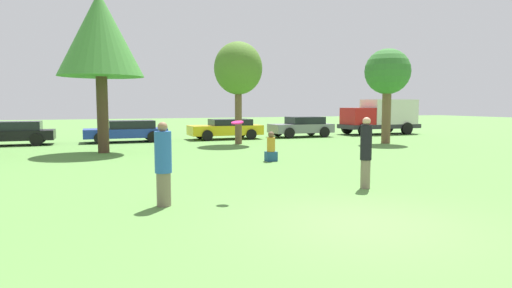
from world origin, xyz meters
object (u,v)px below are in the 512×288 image
Objects in this scene: parked_car_blue at (127,131)px; parked_car_grey at (302,126)px; tree_3 at (387,73)px; person_thrower at (163,164)px; parked_car_yellow at (226,128)px; bystander_sitting at (271,149)px; tree_2 at (238,69)px; parked_car_black at (12,133)px; person_catcher at (366,152)px; delivery_truck_red at (381,116)px; frisbee at (237,122)px; tree_1 at (100,35)px.

parked_car_grey is (11.07, -0.19, 0.05)m from parked_car_blue.
tree_3 is 6.98m from parked_car_grey.
person_thrower reaches higher than parked_car_yellow.
bystander_sitting is 8.01m from tree_2.
parked_car_grey reaches higher than parked_car_black.
person_catcher is 0.31× the size of delivery_truck_red.
parked_car_yellow is at bearing 141.09° from tree_3.
delivery_truck_red is (4.38, 6.20, -2.48)m from tree_3.
parked_car_grey is (-2.18, 5.85, -3.12)m from tree_3.
person_catcher is at bearing -130.06° from tree_3.
parked_car_yellow is (-7.37, 5.95, -3.16)m from tree_3.
tree_2 is (1.11, 7.10, 3.54)m from bystander_sitting.
person_thrower is at bearing -115.10° from tree_2.
parked_car_grey is at bearing 179.10° from parked_car_yellow.
frisbee is 6.61m from bystander_sitting.
parked_car_yellow is 11.77m from delivery_truck_red.
parked_car_yellow is (11.68, -0.08, -0.00)m from parked_car_black.
delivery_truck_red is at bearing 41.56° from person_thrower.
tree_2 reaches higher than parked_car_blue.
parked_car_black is 0.95× the size of parked_car_yellow.
tree_1 is at bearing 93.87° from person_thrower.
tree_3 is (12.08, 10.22, 2.08)m from frisbee.
parked_car_blue is at bearing 112.48° from bystander_sitting.
parked_car_black is (-5.27, 16.40, -0.23)m from person_thrower.
person_thrower is 0.33× the size of tree_2.
parked_car_grey is at bearing -112.70° from person_catcher.
person_catcher is 13.20m from tree_1.
delivery_truck_red reaches higher than parked_car_blue.
bystander_sitting is 14.73m from parked_car_black.
parked_car_grey is at bearing 57.43° from bystander_sitting.
tree_2 is 1.30× the size of parked_car_black.
person_thrower reaches higher than bystander_sitting.
tree_2 is at bearing -94.94° from person_catcher.
parked_car_yellow is at bearing 35.83° from tree_1.
frisbee is at bearing 45.10° from delivery_truck_red.
parked_car_black is at bearing -58.37° from person_catcher.
tree_1 reaches higher than parked_car_blue.
frisbee is (-3.42, 0.08, 0.80)m from person_catcher.
parked_car_yellow is (4.71, 16.17, -1.08)m from frisbee.
tree_1 reaches higher than tree_3.
delivery_truck_red is (23.43, 0.17, 0.68)m from parked_car_black.
tree_2 is at bearing 84.02° from parked_car_yellow.
bystander_sitting is at bearing 112.65° from parked_car_blue.
person_thrower is 1.58× the size of bystander_sitting.
parked_car_yellow is at bearing -0.90° from parked_car_grey.
parked_car_black reaches higher than parked_car_blue.
person_catcher is 13.20m from tree_2.
frisbee is 0.04× the size of tree_1.
tree_2 is at bearing 71.17° from frisbee.
delivery_truck_red is at bearing 44.93° from frisbee.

